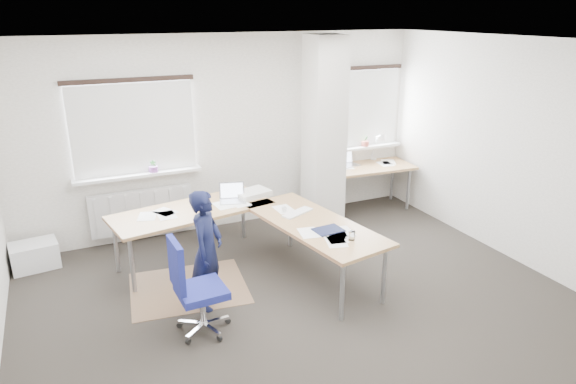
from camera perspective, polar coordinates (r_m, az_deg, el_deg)
name	(u,v)px	position (r m, az deg, el deg)	size (l,w,h in m)	color
ground	(302,303)	(5.87, 1.55, -12.18)	(6.00, 6.00, 0.00)	black
room_shell	(300,140)	(5.64, 1.34, 5.82)	(6.04, 5.04, 2.82)	beige
floor_mat	(189,288)	(6.25, -10.97, -10.40)	(1.32, 1.12, 0.01)	brown
white_crate	(35,255)	(7.26, -26.32, -6.32)	(0.55, 0.39, 0.33)	white
desk_main	(254,217)	(6.29, -3.85, -2.84)	(2.82, 2.63, 0.96)	#9E6944
desk_side	(369,168)	(8.35, 8.96, 2.61)	(1.45, 0.80, 1.22)	#9E6944
task_chair	(199,307)	(5.32, -9.90, -12.43)	(0.57, 0.56, 1.05)	navy
person	(207,250)	(5.58, -8.99, -6.35)	(0.49, 0.32, 1.34)	black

